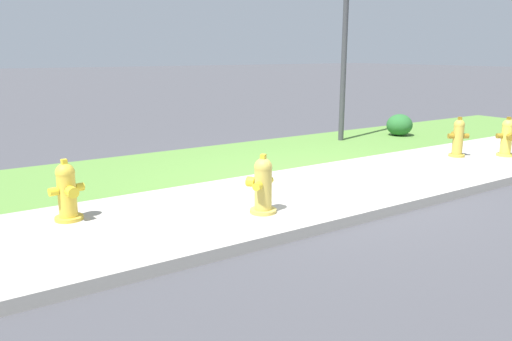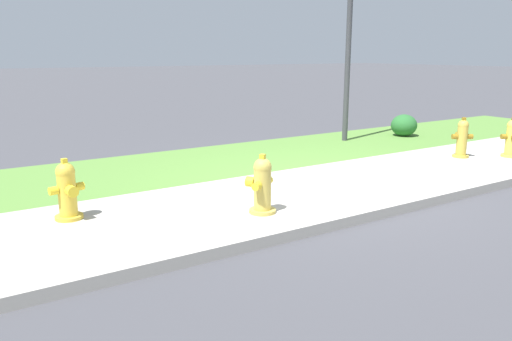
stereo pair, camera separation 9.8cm
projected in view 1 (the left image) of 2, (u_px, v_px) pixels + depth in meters
name	position (u px, v px, depth m)	size (l,w,h in m)	color
ground_plane	(333.00, 187.00, 6.85)	(120.00, 120.00, 0.00)	#424247
sidewalk_pavement	(333.00, 186.00, 6.85)	(18.00, 2.32, 0.01)	#ADA89E
grass_verge	(241.00, 157.00, 8.78)	(18.00, 2.46, 0.01)	#568438
street_curb	(405.00, 205.00, 5.83)	(18.00, 0.16, 0.12)	#ADA89E
fire_hydrant_near_corner	(67.00, 192.00, 5.39)	(0.38, 0.35, 0.69)	gold
fire_hydrant_mid_block	(507.00, 138.00, 8.75)	(0.35, 0.33, 0.70)	yellow
fire_hydrant_far_end	(263.00, 186.00, 5.64)	(0.37, 0.35, 0.69)	gold
fire_hydrant_across_street	(458.00, 138.00, 8.72)	(0.35, 0.33, 0.71)	gold
shrub_bush_near_lamp	(399.00, 125.00, 11.00)	(0.56, 0.56, 0.48)	#28662D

